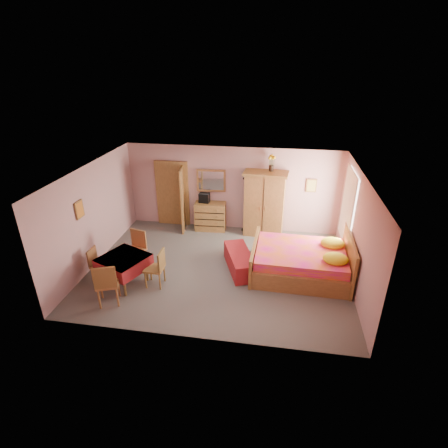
% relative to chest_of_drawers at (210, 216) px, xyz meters
% --- Properties ---
extents(floor, '(6.50, 6.50, 0.00)m').
position_rel_chest_of_drawers_xyz_m(floor, '(0.64, -2.24, -0.45)').
color(floor, '#666159').
rests_on(floor, ground).
extents(ceiling, '(6.50, 6.50, 0.00)m').
position_rel_chest_of_drawers_xyz_m(ceiling, '(0.64, -2.24, 2.15)').
color(ceiling, brown).
rests_on(ceiling, wall_back).
extents(wall_back, '(6.50, 0.10, 2.60)m').
position_rel_chest_of_drawers_xyz_m(wall_back, '(0.64, 0.26, 0.85)').
color(wall_back, tan).
rests_on(wall_back, floor).
extents(wall_front, '(6.50, 0.10, 2.60)m').
position_rel_chest_of_drawers_xyz_m(wall_front, '(0.64, -4.74, 0.85)').
color(wall_front, tan).
rests_on(wall_front, floor).
extents(wall_left, '(0.10, 5.00, 2.60)m').
position_rel_chest_of_drawers_xyz_m(wall_left, '(-2.61, -2.24, 0.85)').
color(wall_left, tan).
rests_on(wall_left, floor).
extents(wall_right, '(0.10, 5.00, 2.60)m').
position_rel_chest_of_drawers_xyz_m(wall_right, '(3.89, -2.24, 0.85)').
color(wall_right, tan).
rests_on(wall_right, floor).
extents(doorway, '(1.06, 0.12, 2.15)m').
position_rel_chest_of_drawers_xyz_m(doorway, '(-1.26, 0.23, 0.58)').
color(doorway, '#9E6B35').
rests_on(doorway, floor).
extents(window, '(0.08, 1.40, 1.95)m').
position_rel_chest_of_drawers_xyz_m(window, '(3.85, -1.04, 1.00)').
color(window, white).
rests_on(window, wall_right).
extents(picture_left, '(0.04, 0.32, 0.42)m').
position_rel_chest_of_drawers_xyz_m(picture_left, '(-2.58, -2.84, 1.25)').
color(picture_left, orange).
rests_on(picture_left, wall_left).
extents(picture_back, '(0.30, 0.04, 0.40)m').
position_rel_chest_of_drawers_xyz_m(picture_back, '(2.99, 0.23, 1.10)').
color(picture_back, '#D8BF59').
rests_on(picture_back, wall_back).
extents(chest_of_drawers, '(0.97, 0.53, 0.89)m').
position_rel_chest_of_drawers_xyz_m(chest_of_drawers, '(0.00, 0.00, 0.00)').
color(chest_of_drawers, olive).
rests_on(chest_of_drawers, floor).
extents(wall_mirror, '(0.89, 0.11, 0.70)m').
position_rel_chest_of_drawers_xyz_m(wall_mirror, '(0.00, 0.21, 1.10)').
color(wall_mirror, silver).
rests_on(wall_mirror, wall_back).
extents(stereo, '(0.33, 0.25, 0.29)m').
position_rel_chest_of_drawers_xyz_m(stereo, '(-0.19, 0.05, 0.59)').
color(stereo, black).
rests_on(stereo, chest_of_drawers).
extents(floor_lamp, '(0.24, 0.24, 1.71)m').
position_rel_chest_of_drawers_xyz_m(floor_lamp, '(1.08, 0.10, 0.41)').
color(floor_lamp, black).
rests_on(floor_lamp, floor).
extents(wardrobe, '(1.32, 0.76, 1.99)m').
position_rel_chest_of_drawers_xyz_m(wardrobe, '(1.66, -0.06, 0.55)').
color(wardrobe, '#9F6A36').
rests_on(wardrobe, floor).
extents(sunflower_vase, '(0.20, 0.20, 0.48)m').
position_rel_chest_of_drawers_xyz_m(sunflower_vase, '(1.80, 0.05, 1.78)').
color(sunflower_vase, gold).
rests_on(sunflower_vase, wardrobe).
extents(bed, '(2.44, 1.94, 1.11)m').
position_rel_chest_of_drawers_xyz_m(bed, '(2.69, -2.12, 0.11)').
color(bed, '#D71586').
rests_on(bed, floor).
extents(bench, '(1.00, 1.54, 0.48)m').
position_rel_chest_of_drawers_xyz_m(bench, '(1.18, -2.17, -0.21)').
color(bench, maroon).
rests_on(bench, floor).
extents(dining_table, '(1.30, 1.30, 0.73)m').
position_rel_chest_of_drawers_xyz_m(dining_table, '(-1.45, -3.21, -0.08)').
color(dining_table, maroon).
rests_on(dining_table, floor).
extents(chair_south, '(0.61, 0.61, 1.03)m').
position_rel_chest_of_drawers_xyz_m(chair_south, '(-1.50, -3.96, 0.07)').
color(chair_south, '#A66938').
rests_on(chair_south, floor).
extents(chair_north, '(0.55, 0.55, 1.00)m').
position_rel_chest_of_drawers_xyz_m(chair_north, '(-1.47, -2.51, 0.05)').
color(chair_north, '#AB6A3A').
rests_on(chair_north, floor).
extents(chair_west, '(0.39, 0.39, 0.83)m').
position_rel_chest_of_drawers_xyz_m(chair_west, '(-2.11, -3.14, -0.03)').
color(chair_west, brown).
rests_on(chair_west, floor).
extents(chair_east, '(0.43, 0.43, 0.94)m').
position_rel_chest_of_drawers_xyz_m(chair_east, '(-0.72, -3.16, 0.02)').
color(chair_east, olive).
rests_on(chair_east, floor).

